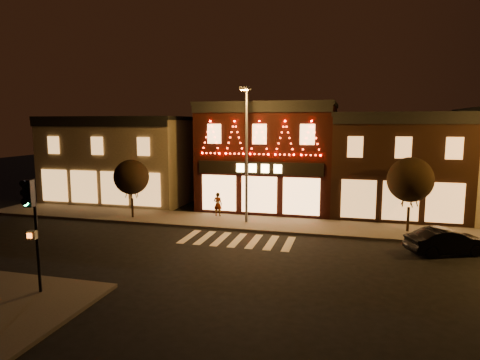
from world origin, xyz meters
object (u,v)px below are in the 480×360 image
at_px(streetlamp_mid, 246,145).
at_px(pedestrian, 218,204).
at_px(dark_sedan, 447,241).
at_px(traffic_signal_near, 32,214).

height_order(streetlamp_mid, pedestrian, streetlamp_mid).
height_order(dark_sedan, pedestrian, pedestrian).
distance_m(traffic_signal_near, dark_sedan, 19.63).
bearing_deg(pedestrian, dark_sedan, 162.72).
relative_size(streetlamp_mid, pedestrian, 5.23).
height_order(traffic_signal_near, dark_sedan, traffic_signal_near).
bearing_deg(streetlamp_mid, pedestrian, 157.25).
distance_m(traffic_signal_near, streetlamp_mid, 14.40).
relative_size(streetlamp_mid, dark_sedan, 2.16).
height_order(streetlamp_mid, dark_sedan, streetlamp_mid).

